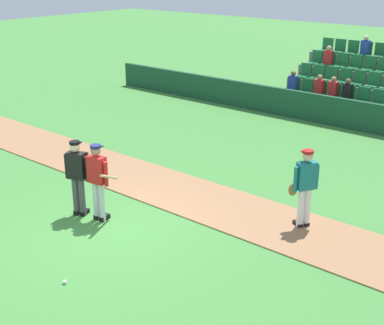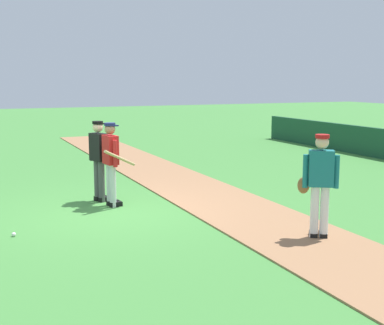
{
  "view_description": "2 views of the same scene",
  "coord_description": "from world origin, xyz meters",
  "views": [
    {
      "loc": [
        8.05,
        -6.88,
        5.42
      ],
      "look_at": [
        0.54,
        2.18,
        1.0
      ],
      "focal_mm": 50.49,
      "sensor_mm": 36.0,
      "label": 1
    },
    {
      "loc": [
        10.12,
        -2.66,
        2.65
      ],
      "look_at": [
        1.17,
        1.28,
        1.09
      ],
      "focal_mm": 48.97,
      "sensor_mm": 36.0,
      "label": 2
    }
  ],
  "objects": [
    {
      "name": "ground_plane",
      "position": [
        0.0,
        0.0,
        0.0
      ],
      "size": [
        80.0,
        80.0,
        0.0
      ],
      "primitive_type": "plane",
      "color": "#42843A"
    },
    {
      "name": "runner_teal_jersey",
      "position": [
        3.21,
        2.68,
        0.96
      ],
      "size": [
        0.48,
        0.58,
        1.76
      ],
      "color": "white",
      "rests_on": "ground"
    },
    {
      "name": "umpire_home_plate",
      "position": [
        -0.95,
        0.02,
        1.0
      ],
      "size": [
        0.56,
        0.41,
        1.76
      ],
      "color": "#4C4C4C",
      "rests_on": "ground"
    },
    {
      "name": "baseball",
      "position": [
        1.03,
        -1.97,
        0.04
      ],
      "size": [
        0.07,
        0.07,
        0.07
      ],
      "primitive_type": "sphere",
      "color": "white",
      "rests_on": "ground"
    },
    {
      "name": "batter_red_jersey",
      "position": [
        -0.41,
        0.13,
        0.97
      ],
      "size": [
        0.72,
        0.75,
        1.76
      ],
      "color": "silver",
      "rests_on": "ground"
    },
    {
      "name": "infield_dirt_path",
      "position": [
        0.0,
        2.38,
        0.01
      ],
      "size": [
        28.0,
        2.01,
        0.03
      ],
      "primitive_type": "cube",
      "color": "#9E704C",
      "rests_on": "ground"
    }
  ]
}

